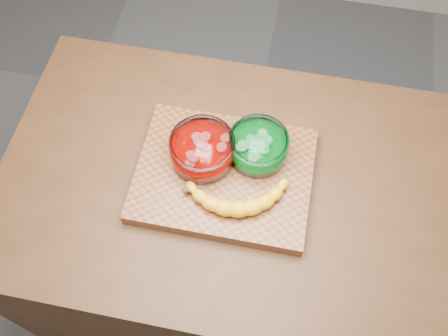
# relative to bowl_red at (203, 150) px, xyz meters

# --- Properties ---
(ground) EXTENTS (3.50, 3.50, 0.00)m
(ground) POSITION_rel_bowl_red_xyz_m (0.06, -0.03, -0.98)
(ground) COLOR #4E4F53
(ground) RESTS_ON ground
(counter) EXTENTS (1.20, 0.80, 0.90)m
(counter) POSITION_rel_bowl_red_xyz_m (0.06, -0.03, -0.53)
(counter) COLOR #472915
(counter) RESTS_ON ground
(cutting_board) EXTENTS (0.45, 0.35, 0.04)m
(cutting_board) POSITION_rel_bowl_red_xyz_m (0.06, -0.03, -0.06)
(cutting_board) COLOR brown
(cutting_board) RESTS_ON counter
(bowl_red) EXTENTS (0.17, 0.17, 0.08)m
(bowl_red) POSITION_rel_bowl_red_xyz_m (0.00, 0.00, 0.00)
(bowl_red) COLOR white
(bowl_red) RESTS_ON cutting_board
(bowl_green) EXTENTS (0.15, 0.15, 0.07)m
(bowl_green) POSITION_rel_bowl_red_xyz_m (0.14, 0.04, -0.00)
(bowl_green) COLOR white
(bowl_green) RESTS_ON cutting_board
(banana) EXTENTS (0.29, 0.16, 0.04)m
(banana) POSITION_rel_bowl_red_xyz_m (0.10, -0.09, -0.02)
(banana) COLOR #F3AA15
(banana) RESTS_ON cutting_board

